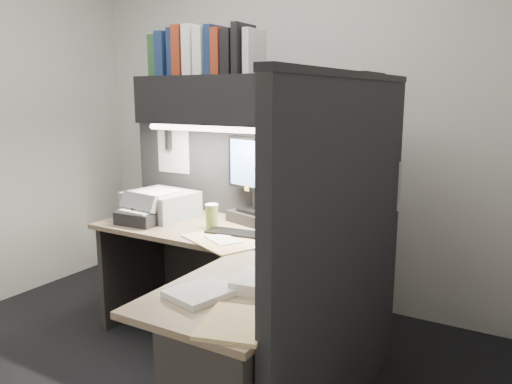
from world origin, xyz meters
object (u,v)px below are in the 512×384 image
(overhead_shelf, at_px, (249,100))
(telephone, at_px, (323,224))
(keyboard, at_px, (239,234))
(printer, at_px, (161,204))
(notebook_stack, at_px, (141,217))
(monitor, at_px, (257,190))
(desk, at_px, (222,323))
(coffee_cup, at_px, (212,217))

(overhead_shelf, distance_m, telephone, 0.87)
(keyboard, bearing_deg, printer, 163.52)
(printer, bearing_deg, notebook_stack, -81.09)
(monitor, bearing_deg, keyboard, -63.22)
(printer, bearing_deg, keyboard, -3.57)
(overhead_shelf, relative_size, telephone, 6.76)
(telephone, bearing_deg, desk, -105.44)
(keyboard, xyz_separation_m, notebook_stack, (-0.68, -0.09, 0.03))
(overhead_shelf, bearing_deg, printer, -166.87)
(desk, distance_m, keyboard, 0.62)
(desk, bearing_deg, notebook_stack, 155.41)
(monitor, distance_m, keyboard, 0.36)
(monitor, height_order, notebook_stack, monitor)
(notebook_stack, bearing_deg, monitor, 30.96)
(monitor, height_order, coffee_cup, monitor)
(keyboard, relative_size, printer, 0.94)
(coffee_cup, bearing_deg, telephone, 24.42)
(desk, height_order, coffee_cup, coffee_cup)
(desk, relative_size, printer, 4.02)
(desk, distance_m, notebook_stack, 1.04)
(desk, xyz_separation_m, monitor, (-0.27, 0.79, 0.50))
(monitor, relative_size, telephone, 2.37)
(overhead_shelf, relative_size, coffee_cup, 10.88)
(telephone, bearing_deg, coffee_cup, -158.82)
(monitor, xyz_separation_m, keyboard, (0.05, -0.29, -0.21))
(printer, bearing_deg, telephone, 16.48)
(keyboard, bearing_deg, notebook_stack, -179.91)
(coffee_cup, xyz_separation_m, notebook_stack, (-0.46, -0.13, -0.03))
(monitor, relative_size, printer, 1.29)
(overhead_shelf, height_order, coffee_cup, overhead_shelf)
(monitor, height_order, printer, monitor)
(keyboard, height_order, coffee_cup, coffee_cup)
(keyboard, distance_m, telephone, 0.50)
(desk, height_order, keyboard, keyboard)
(printer, height_order, notebook_stack, printer)
(coffee_cup, bearing_deg, notebook_stack, -164.47)
(telephone, xyz_separation_m, notebook_stack, (-1.07, -0.41, -0.01))
(monitor, distance_m, notebook_stack, 0.75)
(coffee_cup, bearing_deg, printer, 171.15)
(telephone, bearing_deg, notebook_stack, -162.50)
(overhead_shelf, xyz_separation_m, keyboard, (0.09, -0.26, -0.76))
(desk, distance_m, overhead_shelf, 1.33)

